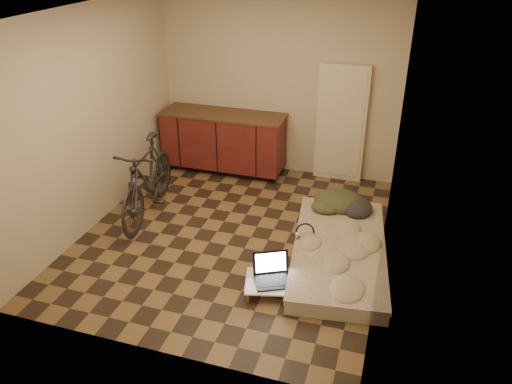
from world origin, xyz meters
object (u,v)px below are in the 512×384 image
(futon, at_px, (339,251))
(laptop, at_px, (272,275))
(bicycle, at_px, (147,175))
(lap_desk, at_px, (279,282))

(futon, height_order, laptop, laptop)
(bicycle, xyz_separation_m, lap_desk, (2.00, -1.01, -0.46))
(bicycle, bearing_deg, lap_desk, -34.28)
(bicycle, height_order, futon, bicycle)
(bicycle, height_order, laptop, bicycle)
(bicycle, bearing_deg, laptop, -34.88)
(futon, bearing_deg, bicycle, 166.70)
(futon, relative_size, laptop, 4.62)
(futon, bearing_deg, lap_desk, -131.06)
(bicycle, relative_size, futon, 0.78)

